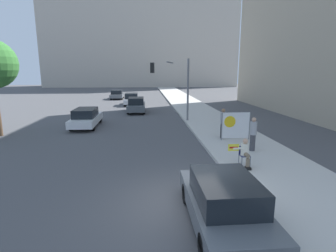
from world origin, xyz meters
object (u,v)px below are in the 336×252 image
Objects in this scene: car_on_road_nearest at (86,118)px; seated_protester at (245,152)px; protest_banner at (235,125)px; parked_car_curbside at (224,202)px; traffic_light_pole at (173,79)px; pedestrian_behind at (223,123)px; car_on_road_distant at (132,99)px; car_on_road_far_lane at (117,94)px; car_on_road_midblock at (136,105)px; jogger_on_sidewalk at (253,134)px.

seated_protester is at bearing -48.41° from car_on_road_nearest.
parked_car_curbside is at bearing -110.97° from protest_banner.
protest_banner reaches higher than parked_car_curbside.
seated_protester is 11.81m from traffic_light_pole.
parked_car_curbside is (-2.61, -8.92, -0.39)m from pedestrian_behind.
protest_banner is at bearing -69.28° from car_on_road_distant.
pedestrian_behind reaches higher than car_on_road_nearest.
seated_protester is 32.06m from car_on_road_far_lane.
seated_protester is at bearing -26.09° from pedestrian_behind.
car_on_road_distant is 0.97× the size of car_on_road_far_lane.
pedestrian_behind is at bearing -69.95° from traffic_light_pole.
pedestrian_behind reaches higher than car_on_road_midblock.
car_on_road_midblock is at bearing 98.23° from parked_car_curbside.
traffic_light_pole is at bearing -59.49° from car_on_road_midblock.
pedestrian_behind is 1.04× the size of protest_banner.
car_on_road_nearest is (-8.78, 9.89, -0.10)m from seated_protester.
parked_car_curbside is (-0.26, -15.36, -2.88)m from traffic_light_pole.
pedestrian_behind is at bearing 73.68° from parked_car_curbside.
jogger_on_sidewalk is 0.36× the size of car_on_road_nearest.
car_on_road_midblock is (-3.03, 20.94, 0.04)m from parked_car_curbside.
protest_banner is at bearing -63.38° from car_on_road_midblock.
jogger_on_sidewalk is 0.95× the size of pedestrian_behind.
protest_banner is 0.40× the size of car_on_road_far_lane.
car_on_road_nearest reaches higher than seated_protester.
traffic_light_pole is at bearing 113.27° from protest_banner.
car_on_road_distant is at bearing -71.59° from car_on_road_far_lane.
traffic_light_pole is 1.20× the size of car_on_road_distant.
car_on_road_distant is at bearing -77.68° from jogger_on_sidewalk.
jogger_on_sidewalk reaches higher than car_on_road_distant.
pedestrian_behind is at bearing -80.61° from jogger_on_sidewalk.
jogger_on_sidewalk is at bearing -70.94° from car_on_road_distant.
pedestrian_behind is at bearing -70.84° from car_on_road_far_lane.
car_on_road_distant is (-3.81, 27.07, 0.02)m from parked_car_curbside.
car_on_road_midblock is at bearing 62.75° from car_on_road_nearest.
seated_protester is 0.24× the size of traffic_light_pole.
parked_car_curbside is 27.34m from car_on_road_distant.
parked_car_curbside reaches higher than seated_protester.
protest_banner is at bearing 92.32° from seated_protester.
car_on_road_midblock is at bearing -76.34° from car_on_road_far_lane.
jogger_on_sidewalk reaches higher than protest_banner.
protest_banner is (0.62, -0.48, -0.06)m from pedestrian_behind.
pedestrian_behind is (0.48, 4.88, 0.29)m from seated_protester.
car_on_road_midblock is (-6.42, 14.71, -0.30)m from jogger_on_sidewalk.
car_on_road_far_lane is (-2.62, 7.86, -0.05)m from car_on_road_distant.
pedestrian_behind reaches higher than jogger_on_sidewalk.
car_on_road_nearest is at bearing -117.25° from car_on_road_midblock.
traffic_light_pole is (-3.13, 9.13, 2.54)m from jogger_on_sidewalk.
car_on_road_far_lane is at bearing 110.04° from protest_banner.
jogger_on_sidewalk is at bearing -37.50° from car_on_road_nearest.
traffic_light_pole is at bearing 115.75° from seated_protester.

